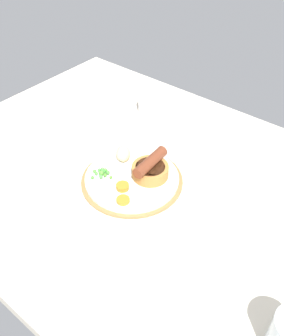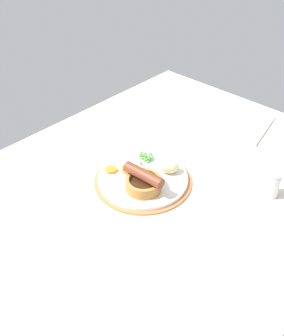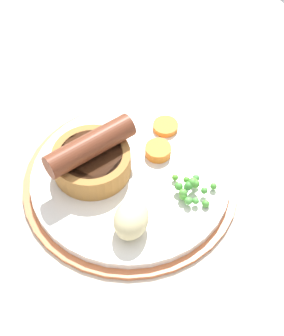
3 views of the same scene
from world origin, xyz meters
The scene contains 9 objects.
dining_table centered at (0.00, 0.00, 1.50)cm, with size 110.00×80.00×3.00cm, color beige.
dinner_plate centered at (0.94, 2.99, 3.57)cm, with size 23.67×23.67×1.40cm.
sausage_pudding centered at (-2.08, 0.04, 6.50)cm, with size 8.50×10.25×5.38cm.
pea_pile centered at (6.43, 7.15, 5.48)cm, with size 5.28×4.36×1.94cm.
potato_chunk_1 centered at (6.66, -0.55, 6.14)cm, with size 4.60×3.47×3.49cm, color beige.
carrot_slice_0 centered at (-0.13, 7.30, 4.96)cm, with size 2.92×2.92×1.13cm, color orange.
carrot_slice_1 centered at (-2.70, 10.21, 4.75)cm, with size 2.93×2.93×0.71cm, color orange.
fork centered at (41.30, -7.40, 3.30)cm, with size 18.00×1.60×0.60cm, color silver.
salt_shaker centered at (17.34, -21.95, 6.22)cm, with size 3.56×3.56×6.53cm.
Camera 1 is at (-41.33, 51.13, 62.52)cm, focal length 40.00 mm.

